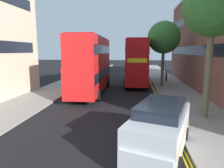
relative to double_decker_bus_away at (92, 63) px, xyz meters
The scene contains 10 objects.
sidewalk_right 9.16m from the double_decker_bus_away, ahead, with size 4.00×80.00×0.14m, color gray.
sidewalk_left 5.24m from the double_decker_bus_away, behind, with size 4.00×80.00×0.14m, color gray.
kerb_line_outer 7.51m from the double_decker_bus_away, 16.92° to the right, with size 0.10×56.00×0.01m, color yellow.
kerb_line_inner 7.37m from the double_decker_bus_away, 17.32° to the right, with size 0.10×56.00×0.01m, color yellow.
double_decker_bus_away is the anchor object (origin of this frame).
double_decker_bus_oncoming 7.77m from the double_decker_bus_away, 54.11° to the left, with size 2.80×10.81×5.64m.
taxi_minivan 12.92m from the double_decker_bus_away, 64.60° to the right, with size 3.31×5.16×2.12m.
pedestrian_far 12.05m from the double_decker_bus_away, 43.34° to the left, with size 0.34×0.22×1.62m.
street_tree_near 9.11m from the double_decker_bus_away, 29.35° to the left, with size 3.71×3.71×7.51m.
street_tree_mid 11.80m from the double_decker_bus_away, 38.29° to the right, with size 3.45×3.45×8.36m.
Camera 1 is at (2.24, -3.58, 4.26)m, focal length 31.74 mm.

